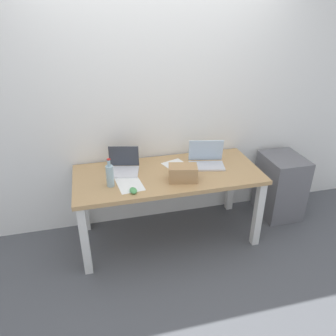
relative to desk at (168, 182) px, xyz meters
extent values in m
plane|color=#515459|center=(0.00, 0.00, -0.65)|extent=(8.00, 8.00, 0.00)
cube|color=white|center=(0.00, 0.44, 0.65)|extent=(5.20, 0.08, 2.60)
cube|color=tan|center=(0.00, 0.00, 0.08)|extent=(1.75, 0.77, 0.04)
cube|color=silver|center=(-0.82, -0.32, -0.30)|extent=(0.07, 0.07, 0.70)
cube|color=silver|center=(0.82, -0.32, -0.30)|extent=(0.07, 0.07, 0.70)
cube|color=silver|center=(-0.82, 0.32, -0.30)|extent=(0.07, 0.07, 0.70)
cube|color=silver|center=(0.82, 0.32, -0.30)|extent=(0.07, 0.07, 0.70)
cube|color=silver|center=(-0.41, 0.10, 0.10)|extent=(0.33, 0.28, 0.02)
cube|color=#333842|center=(-0.38, 0.21, 0.22)|extent=(0.28, 0.09, 0.20)
cube|color=silver|center=(0.40, 0.03, 0.10)|extent=(0.37, 0.26, 0.02)
cube|color=silver|center=(0.42, 0.13, 0.23)|extent=(0.34, 0.12, 0.22)
cylinder|color=#99B7C1|center=(-0.54, -0.12, 0.19)|extent=(0.07, 0.07, 0.19)
cylinder|color=#99B7C1|center=(-0.54, -0.12, 0.32)|extent=(0.03, 0.03, 0.06)
cylinder|color=#B21E19|center=(-0.54, -0.12, 0.35)|extent=(0.03, 0.03, 0.01)
ellipsoid|color=#4C9E56|center=(-0.37, -0.27, 0.11)|extent=(0.07, 0.10, 0.03)
cube|color=tan|center=(0.10, -0.17, 0.17)|extent=(0.28, 0.21, 0.14)
cube|color=white|center=(0.13, 0.11, 0.10)|extent=(0.30, 0.35, 0.00)
cube|color=white|center=(-0.38, -0.13, 0.10)|extent=(0.24, 0.32, 0.00)
cube|color=slate|center=(1.32, 0.11, -0.29)|extent=(0.40, 0.48, 0.70)
camera|label=1|loc=(-0.65, -2.62, 1.52)|focal=34.69mm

